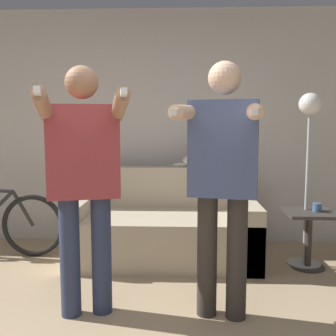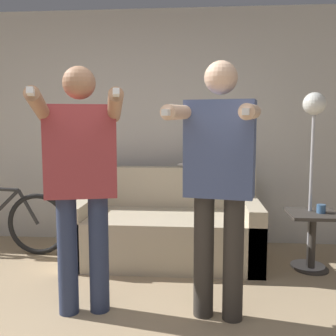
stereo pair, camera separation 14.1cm
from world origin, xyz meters
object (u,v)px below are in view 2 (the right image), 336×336
at_px(person_right, 219,172).
at_px(cat, 204,160).
at_px(side_table, 313,229).
at_px(cup, 321,209).
at_px(couch, 167,230).
at_px(person_left, 81,171).
at_px(floor_lamp, 313,142).

distance_m(person_right, cat, 1.55).
relative_size(side_table, cup, 6.76).
bearing_deg(couch, person_right, -69.19).
bearing_deg(cat, cup, -28.00).
distance_m(person_left, cup, 2.20).
bearing_deg(cup, person_left, -152.93).
relative_size(couch, person_left, 1.04).
distance_m(couch, side_table, 1.38).
xyz_separation_m(person_right, floor_lamp, (0.90, 1.06, 0.16)).
distance_m(cat, floor_lamp, 1.12).
height_order(person_right, side_table, person_right).
bearing_deg(person_left, couch, 53.40).
height_order(person_right, floor_lamp, person_right).
bearing_deg(side_table, cat, 150.86).
height_order(cat, floor_lamp, floor_lamp).
height_order(couch, cup, couch).
height_order(person_left, cup, person_left).
bearing_deg(person_right, side_table, 59.25).
relative_size(couch, cat, 3.87).
xyz_separation_m(cat, side_table, (1.00, -0.56, -0.58)).
distance_m(person_left, person_right, 0.95).
xyz_separation_m(person_left, floor_lamp, (1.84, 1.06, 0.16)).
distance_m(person_left, floor_lamp, 2.13).
bearing_deg(cup, floor_lamp, 132.76).
xyz_separation_m(person_left, person_right, (0.95, -0.00, 0.00)).
bearing_deg(floor_lamp, person_right, -130.12).
height_order(couch, floor_lamp, floor_lamp).
relative_size(person_right, cup, 22.02).
bearing_deg(person_right, cup, 57.09).
bearing_deg(side_table, person_left, -151.95).
distance_m(person_left, cat, 1.77).
height_order(person_left, side_table, person_left).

